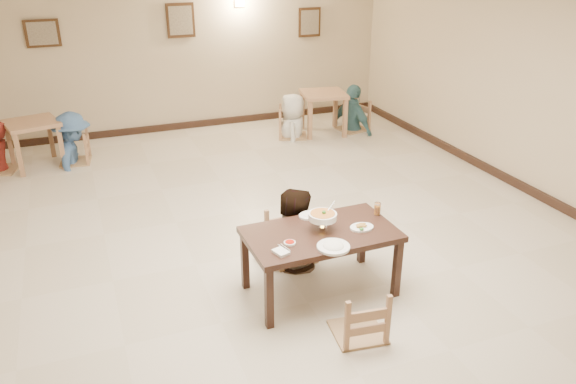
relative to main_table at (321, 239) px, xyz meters
name	(u,v)px	position (x,y,z in m)	size (l,w,h in m)	color
floor	(270,250)	(-0.19, 0.96, -0.61)	(10.00, 10.00, 0.00)	beige
wall_back	(177,49)	(-0.19, 5.96, 0.89)	(10.00, 10.00, 0.00)	#C4B091
wall_right	(560,93)	(3.81, 0.96, 0.89)	(10.00, 10.00, 0.00)	#C4B091
baseboard_back	(183,126)	(-0.19, 5.93, -0.55)	(8.00, 0.06, 0.12)	black
baseboard_right	(538,195)	(3.78, 0.96, -0.55)	(0.06, 10.00, 0.12)	black
picture_a	(42,33)	(-2.39, 5.92, 1.29)	(0.55, 0.04, 0.45)	#341F11
picture_b	(181,20)	(-0.09, 5.92, 1.39)	(0.50, 0.04, 0.60)	#341F11
picture_c	(310,22)	(2.41, 5.92, 1.24)	(0.45, 0.04, 0.55)	#341F11
wall_sconce	(239,0)	(1.01, 5.92, 1.69)	(0.16, 0.05, 0.22)	#FFD88C
main_table	(321,239)	(0.00, 0.00, 0.00)	(1.49, 0.85, 0.69)	#341D15
chair_far	(291,218)	(-0.03, 0.73, -0.11)	(0.48, 0.48, 1.01)	tan
chair_near	(360,289)	(0.05, -0.75, -0.13)	(0.46, 0.46, 0.97)	tan
main_diner	(291,189)	(-0.05, 0.67, 0.26)	(0.85, 0.66, 1.75)	gray
curry_warmer	(323,216)	(0.03, 0.03, 0.23)	(0.31, 0.28, 0.25)	silver
rice_plate_far	(312,215)	(0.05, 0.34, 0.09)	(0.28, 0.28, 0.06)	white
rice_plate_near	(333,246)	(-0.03, -0.33, 0.10)	(0.31, 0.31, 0.07)	white
fried_plate	(362,227)	(0.40, -0.09, 0.10)	(0.24, 0.24, 0.05)	white
chili_dish	(290,243)	(-0.37, -0.11, 0.09)	(0.11, 0.11, 0.02)	white
napkin_cutlery	(281,252)	(-0.51, -0.25, 0.09)	(0.17, 0.23, 0.03)	white
drink_glass	(377,209)	(0.70, 0.13, 0.14)	(0.07, 0.07, 0.13)	white
bg_table_left	(33,130)	(-2.74, 4.83, -0.01)	(0.90, 0.90, 0.74)	#A77754
bg_table_right	(323,100)	(2.19, 4.73, 0.02)	(0.90, 0.90, 0.77)	#A77754
bg_chair_lr	(71,133)	(-2.19, 4.79, -0.12)	(0.46, 0.46, 0.99)	tan
bg_chair_rl	(293,109)	(1.59, 4.73, -0.09)	(0.50, 0.50, 1.06)	tan
bg_chair_rr	(353,102)	(2.80, 4.70, -0.08)	(0.50, 0.50, 1.07)	tan
bg_diner_b	(68,113)	(-2.19, 4.79, 0.22)	(1.07, 0.62, 1.66)	#436CA4
bg_diner_c	(293,94)	(1.59, 4.73, 0.18)	(0.78, 0.51, 1.59)	silver
bg_diner_d	(354,85)	(2.80, 4.70, 0.25)	(1.01, 0.42, 1.73)	#42747D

